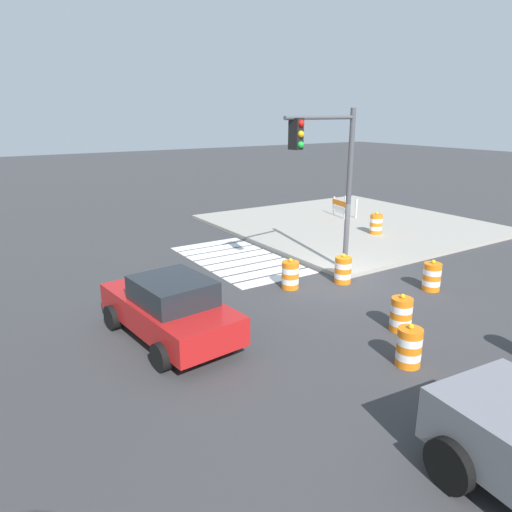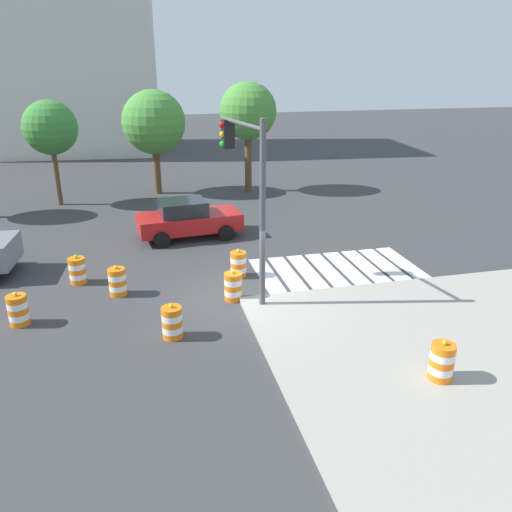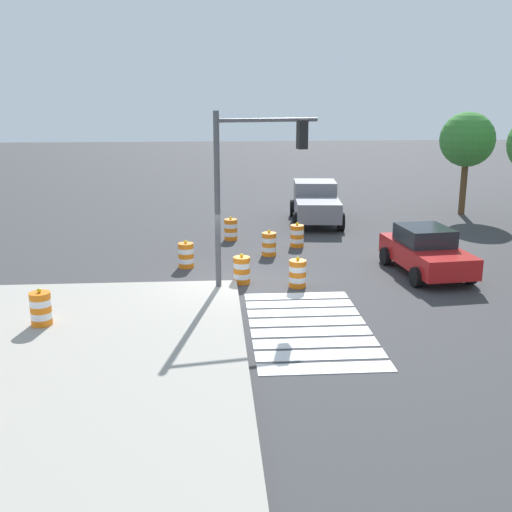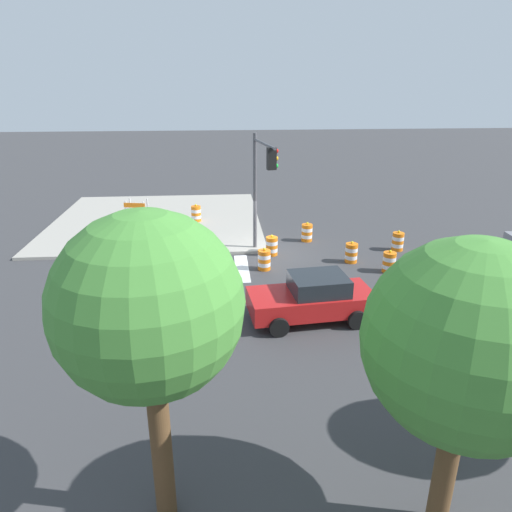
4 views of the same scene
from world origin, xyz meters
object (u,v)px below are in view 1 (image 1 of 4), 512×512
at_px(traffic_barrel_crosswalk_end, 401,314).
at_px(construction_barricade, 342,206).
at_px(traffic_barrel_far_curb, 343,270).
at_px(traffic_barrel_on_sidewalk, 376,224).
at_px(traffic_light_pole, 329,165).
at_px(sports_car, 170,308).
at_px(traffic_barrel_near_corner, 290,275).
at_px(traffic_barrel_median_far, 409,347).
at_px(traffic_barrel_lane_center, 432,277).

xyz_separation_m(traffic_barrel_crosswalk_end, construction_barricade, (11.03, -8.03, 0.27)).
height_order(traffic_barrel_far_curb, traffic_barrel_on_sidewalk, traffic_barrel_on_sidewalk).
bearing_deg(traffic_barrel_on_sidewalk, traffic_light_pole, 119.09).
relative_size(sports_car, traffic_barrel_near_corner, 4.38).
height_order(sports_car, traffic_barrel_median_far, sports_car).
xyz_separation_m(traffic_barrel_median_far, traffic_barrel_lane_center, (2.81, -4.43, 0.00)).
height_order(traffic_barrel_near_corner, traffic_barrel_median_far, same).
xyz_separation_m(traffic_barrel_far_curb, traffic_barrel_on_sidewalk, (3.81, -5.55, 0.15)).
xyz_separation_m(traffic_barrel_crosswalk_end, traffic_barrel_on_sidewalk, (7.36, -6.79, 0.15)).
distance_m(traffic_barrel_median_far, traffic_light_pole, 6.78).
relative_size(traffic_barrel_crosswalk_end, traffic_barrel_lane_center, 1.00).
bearing_deg(traffic_barrel_far_curb, traffic_barrel_lane_center, -137.01).
bearing_deg(traffic_barrel_on_sidewalk, construction_barricade, -18.69).
height_order(traffic_barrel_near_corner, traffic_barrel_on_sidewalk, traffic_barrel_on_sidewalk).
relative_size(traffic_barrel_crosswalk_end, construction_barricade, 0.75).
xyz_separation_m(traffic_barrel_median_far, traffic_barrel_far_curb, (4.87, -2.51, 0.00)).
relative_size(traffic_barrel_median_far, traffic_barrel_far_curb, 1.00).
xyz_separation_m(traffic_barrel_near_corner, traffic_barrel_crosswalk_end, (-4.08, -0.56, 0.00)).
bearing_deg(traffic_barrel_far_curb, sports_car, 96.08).
xyz_separation_m(sports_car, construction_barricade, (8.17, -13.26, -0.09)).
relative_size(traffic_barrel_near_corner, traffic_barrel_on_sidewalk, 1.00).
relative_size(traffic_barrel_lane_center, construction_barricade, 0.75).
distance_m(traffic_barrel_lane_center, traffic_barrel_on_sidewalk, 6.91).
bearing_deg(traffic_barrel_near_corner, sports_car, 104.70).
relative_size(traffic_barrel_far_curb, traffic_light_pole, 0.19).
xyz_separation_m(traffic_barrel_lane_center, traffic_barrel_on_sidewalk, (5.88, -3.63, 0.15)).
relative_size(traffic_barrel_near_corner, traffic_light_pole, 0.19).
bearing_deg(sports_car, traffic_barrel_median_far, -136.58).
relative_size(traffic_barrel_lane_center, traffic_light_pole, 0.19).
xyz_separation_m(construction_barricade, traffic_light_pole, (-6.95, 7.13, 3.19)).
xyz_separation_m(traffic_barrel_lane_center, construction_barricade, (9.54, -4.87, 0.27)).
distance_m(construction_barricade, traffic_light_pole, 10.45).
height_order(traffic_barrel_lane_center, construction_barricade, construction_barricade).
distance_m(traffic_barrel_on_sidewalk, traffic_light_pole, 7.51).
bearing_deg(traffic_barrel_lane_center, traffic_barrel_on_sidewalk, -31.72).
bearing_deg(traffic_barrel_crosswalk_end, sports_car, 61.38).
height_order(sports_car, traffic_barrel_crosswalk_end, sports_car).
xyz_separation_m(sports_car, traffic_barrel_crosswalk_end, (-2.86, -5.23, -0.36)).
bearing_deg(traffic_barrel_near_corner, traffic_barrel_crosswalk_end, -172.19).
bearing_deg(traffic_barrel_crosswalk_end, traffic_barrel_far_curb, -19.23).
bearing_deg(traffic_barrel_median_far, traffic_barrel_crosswalk_end, -43.80).
xyz_separation_m(traffic_barrel_median_far, traffic_light_pole, (5.41, -2.17, 3.46)).
distance_m(traffic_barrel_near_corner, traffic_barrel_far_curb, 1.88).
bearing_deg(traffic_barrel_on_sidewalk, sports_car, 110.53).
xyz_separation_m(traffic_barrel_far_curb, construction_barricade, (7.48, -6.79, 0.27)).
xyz_separation_m(sports_car, traffic_barrel_far_curb, (0.69, -6.47, -0.36)).
relative_size(traffic_barrel_median_far, traffic_barrel_on_sidewalk, 1.00).
xyz_separation_m(sports_car, traffic_barrel_lane_center, (-1.37, -8.39, -0.36)).
bearing_deg(traffic_barrel_median_far, traffic_barrel_far_curb, -27.26).
distance_m(sports_car, traffic_barrel_on_sidewalk, 12.84).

